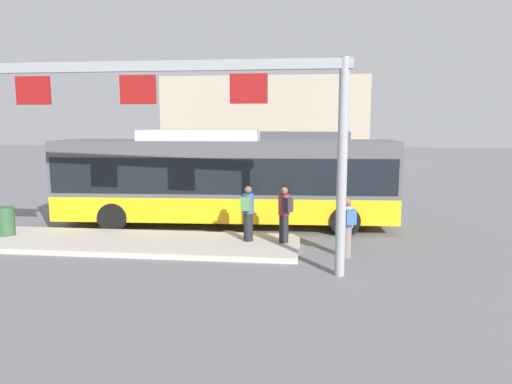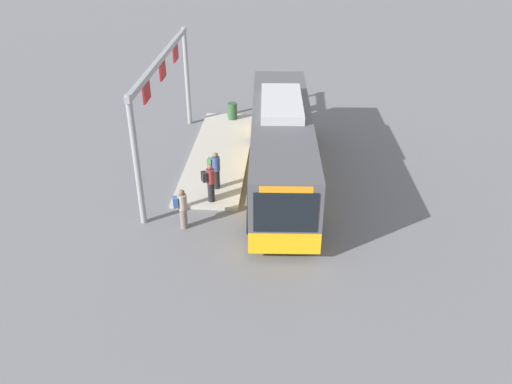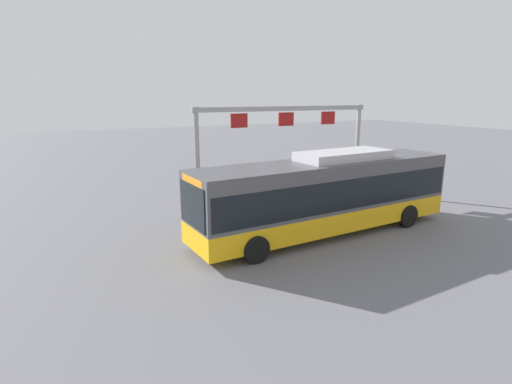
# 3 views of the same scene
# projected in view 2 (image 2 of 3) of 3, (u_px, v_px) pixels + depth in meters

# --- Properties ---
(ground_plane) EXTENTS (120.00, 120.00, 0.00)m
(ground_plane) POSITION_uv_depth(u_px,v_px,m) (280.00, 180.00, 23.35)
(ground_plane) COLOR slate
(platform_curb) EXTENTS (10.00, 2.80, 0.16)m
(platform_curb) POSITION_uv_depth(u_px,v_px,m) (220.00, 154.00, 25.45)
(platform_curb) COLOR #B2ADA3
(platform_curb) RESTS_ON ground
(bus_main) EXTENTS (11.99, 3.17, 3.46)m
(bus_main) POSITION_uv_depth(u_px,v_px,m) (281.00, 143.00, 22.44)
(bus_main) COLOR #EAAD14
(bus_main) RESTS_ON ground
(person_boarding) EXTENTS (0.46, 0.59, 1.67)m
(person_boarding) POSITION_uv_depth(u_px,v_px,m) (182.00, 208.00, 19.63)
(person_boarding) COLOR slate
(person_boarding) RESTS_ON ground
(person_waiting_near) EXTENTS (0.51, 0.60, 1.67)m
(person_waiting_near) POSITION_uv_depth(u_px,v_px,m) (210.00, 182.00, 21.03)
(person_waiting_near) COLOR black
(person_waiting_near) RESTS_ON platform_curb
(person_waiting_mid) EXTENTS (0.38, 0.56, 1.67)m
(person_waiting_mid) POSITION_uv_depth(u_px,v_px,m) (215.00, 169.00, 21.97)
(person_waiting_mid) COLOR black
(person_waiting_mid) RESTS_ON platform_curb
(platform_sign_gantry) EXTENTS (10.31, 0.24, 5.20)m
(platform_sign_gantry) POSITION_uv_depth(u_px,v_px,m) (164.00, 86.00, 22.77)
(platform_sign_gantry) COLOR gray
(platform_sign_gantry) RESTS_ON ground
(trash_bin) EXTENTS (0.52, 0.52, 0.90)m
(trash_bin) POSITION_uv_depth(u_px,v_px,m) (232.00, 111.00, 28.87)
(trash_bin) COLOR #2D5133
(trash_bin) RESTS_ON platform_curb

